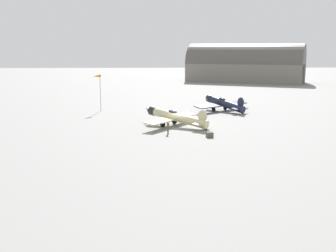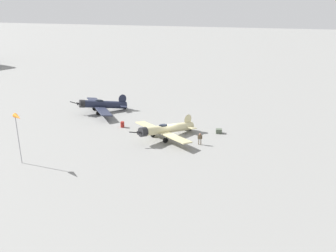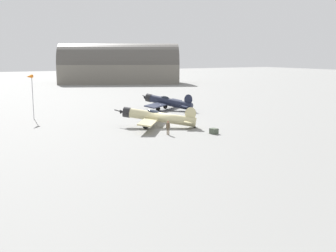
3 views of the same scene
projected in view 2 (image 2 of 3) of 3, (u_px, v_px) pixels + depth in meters
ground_plane at (168, 137)px, 55.77m from camera, size 400.00×400.00×0.00m
airplane_foreground at (165, 129)px, 54.98m from camera, size 9.62×10.32×2.88m
airplane_mid_apron at (101, 105)px, 67.11m from camera, size 10.91×9.54×3.03m
ground_crew_mechanic at (200, 138)px, 52.67m from camera, size 0.32×0.66×1.72m
equipment_crate at (219, 131)px, 57.27m from camera, size 0.92×1.04×0.67m
fuel_drum at (122, 124)px, 59.77m from camera, size 0.65×0.65×0.94m
windsock_mast at (18, 119)px, 44.58m from camera, size 1.47×1.79×6.76m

